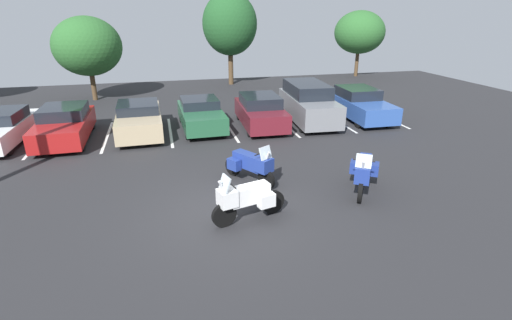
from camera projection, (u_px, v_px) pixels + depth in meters
The scene contains 14 objects.
ground at pixel (227, 212), 10.78m from camera, with size 44.00×44.00×0.10m, color #262628.
motorcycle_touring at pixel (247, 198), 10.02m from camera, with size 2.09×1.02×1.41m.
motorcycle_second at pixel (251, 164), 12.26m from camera, with size 1.34×1.91×1.39m.
motorcycle_third at pixel (363, 172), 11.60m from camera, with size 1.35×1.96×1.47m.
parking_stripes at pixel (170, 132), 17.70m from camera, with size 22.17×4.65×0.01m.
car_red at pixel (65, 124), 16.34m from camera, with size 1.95×4.61×1.44m.
car_tan at pixel (139, 119), 17.13m from camera, with size 1.98×4.46×1.43m.
car_green at pixel (201, 114), 17.97m from camera, with size 1.92×4.26×1.38m.
car_maroon at pixel (260, 112), 18.26m from camera, with size 2.00×4.33×1.50m.
car_grey at pixel (308, 103), 19.04m from camera, with size 2.19×5.01×1.88m.
car_blue at pixel (359, 104), 19.76m from camera, with size 2.01×4.94×1.52m.
tree_right at pixel (230, 24), 27.53m from camera, with size 3.92×3.92×6.51m.
tree_left at pixel (360, 32), 31.38m from camera, with size 4.08×4.08×5.25m.
tree_rear at pixel (87, 46), 22.86m from camera, with size 3.99×3.99×4.96m.
Camera 1 is at (-1.53, -9.41, 5.24)m, focal length 26.92 mm.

